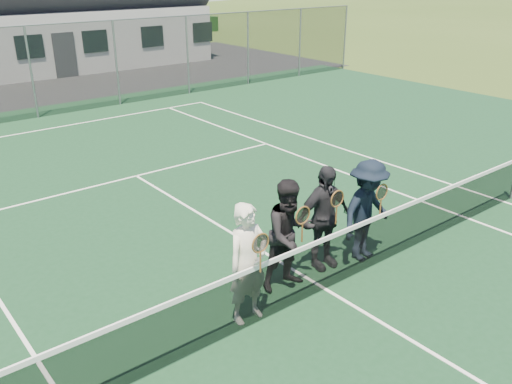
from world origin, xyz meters
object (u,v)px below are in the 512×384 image
(tennis_net, at_px, (327,261))
(player_d, at_px, (367,211))
(player_c, at_px, (324,218))
(player_b, at_px, (290,235))
(player_a, at_px, (248,263))

(tennis_net, relative_size, player_d, 6.49)
(player_c, height_order, player_d, same)
(tennis_net, height_order, player_c, player_c)
(tennis_net, xyz_separation_m, player_b, (-0.37, 0.46, 0.38))
(player_b, bearing_deg, player_a, -164.70)
(player_a, bearing_deg, player_d, 2.73)
(player_b, bearing_deg, player_c, 7.35)
(tennis_net, bearing_deg, player_c, 49.62)
(tennis_net, distance_m, player_b, 0.70)
(player_d, bearing_deg, player_a, -177.27)
(player_b, xyz_separation_m, player_d, (1.61, -0.16, -0.00))
(tennis_net, xyz_separation_m, player_c, (0.48, 0.57, 0.38))
(tennis_net, height_order, player_a, player_a)
(player_c, bearing_deg, tennis_net, -130.38)
(player_d, bearing_deg, player_b, 174.46)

